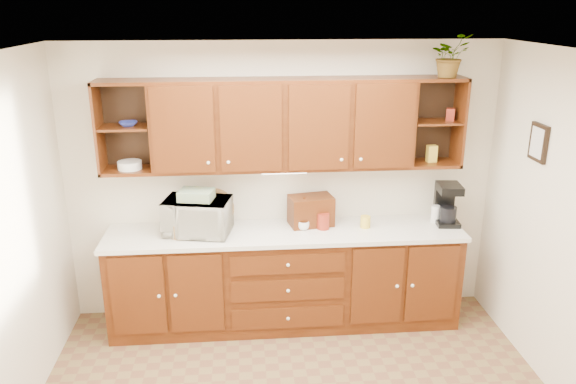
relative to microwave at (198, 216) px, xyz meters
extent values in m
plane|color=white|center=(0.78, -1.46, 1.50)|extent=(4.00, 4.00, 0.00)
plane|color=beige|center=(0.78, 0.29, 0.20)|extent=(4.00, 0.00, 4.00)
cube|color=#3A1706|center=(0.78, -0.01, -0.65)|extent=(3.20, 0.60, 0.90)
cube|color=silver|center=(0.78, -0.02, -0.18)|extent=(3.24, 0.64, 0.04)
cube|color=#3A1706|center=(0.78, 0.13, 0.79)|extent=(2.30, 0.33, 0.80)
cube|color=black|center=(-0.59, 0.28, 0.79)|extent=(0.45, 0.02, 0.80)
cube|color=black|center=(2.16, 0.28, 0.79)|extent=(0.45, 0.02, 0.80)
cube|color=#3A1706|center=(-0.59, 0.13, 0.79)|extent=(0.43, 0.30, 0.02)
cube|color=#3A1706|center=(2.16, 0.13, 0.79)|extent=(0.43, 0.30, 0.02)
cube|color=#3A1706|center=(2.16, 0.13, 1.18)|extent=(0.45, 0.33, 0.03)
cube|color=white|center=(0.78, 0.08, 0.37)|extent=(0.40, 0.05, 0.02)
cube|color=black|center=(2.76, -0.56, 0.75)|extent=(0.03, 0.24, 0.30)
cylinder|color=#A37644|center=(-0.14, -0.05, -0.10)|extent=(0.29, 0.29, 0.13)
imported|color=beige|center=(0.00, 0.00, 0.00)|extent=(0.64, 0.50, 0.32)
cube|color=#C7CB5F|center=(0.00, 0.00, 0.20)|extent=(0.33, 0.27, 0.09)
cylinder|color=black|center=(0.11, 0.04, -0.01)|extent=(0.08, 0.08, 0.30)
cylinder|color=#A37644|center=(0.15, 0.15, -0.15)|extent=(0.38, 0.19, 0.36)
cube|color=#3A1706|center=(1.03, 0.12, -0.02)|extent=(0.43, 0.31, 0.28)
cylinder|color=#3A1706|center=(0.96, 0.07, -0.01)|extent=(0.02, 0.02, 0.29)
cylinder|color=#3A1706|center=(0.96, 0.07, -0.15)|extent=(0.12, 0.12, 0.02)
imported|color=white|center=(1.04, 0.10, -0.12)|extent=(0.14, 0.14, 0.08)
imported|color=white|center=(0.90, 0.12, -0.12)|extent=(0.14, 0.14, 0.08)
imported|color=white|center=(0.95, -0.01, -0.12)|extent=(0.14, 0.14, 0.08)
cylinder|color=maroon|center=(1.13, 0.00, -0.09)|extent=(0.15, 0.15, 0.15)
cylinder|color=white|center=(2.21, 0.08, -0.08)|extent=(0.09, 0.09, 0.16)
cylinder|color=yellow|center=(1.52, 0.00, -0.10)|extent=(0.12, 0.12, 0.11)
cube|color=black|center=(2.30, 0.03, -0.14)|extent=(0.23, 0.29, 0.04)
cube|color=black|center=(2.30, 0.13, 0.03)|extent=(0.19, 0.08, 0.33)
cube|color=black|center=(2.30, 0.03, 0.19)|extent=(0.23, 0.29, 0.07)
cylinder|color=black|center=(2.30, 0.01, -0.06)|extent=(0.17, 0.17, 0.14)
imported|color=#283394|center=(-0.56, 0.13, 0.82)|extent=(0.18, 0.18, 0.04)
cylinder|color=white|center=(-0.57, 0.11, 0.46)|extent=(0.26, 0.26, 0.07)
cube|color=yellow|center=(2.14, 0.12, 0.50)|extent=(0.09, 0.08, 0.15)
cube|color=maroon|center=(2.28, 0.13, 0.86)|extent=(0.09, 0.09, 0.11)
imported|color=#999999|center=(2.21, 0.08, 1.38)|extent=(0.41, 0.39, 0.37)
camera|label=1|loc=(0.41, -4.72, 1.80)|focal=35.00mm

